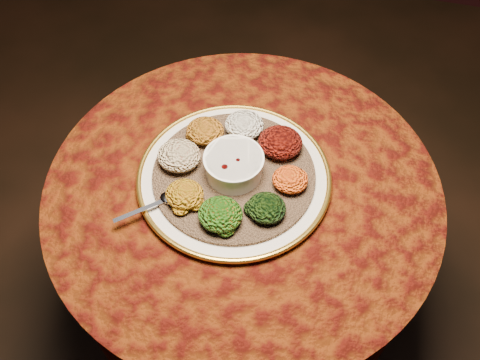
# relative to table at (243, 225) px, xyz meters

# --- Properties ---
(table) EXTENTS (0.96, 0.96, 0.73)m
(table) POSITION_rel_table_xyz_m (0.00, 0.00, 0.00)
(table) COLOR black
(table) RESTS_ON ground
(platter) EXTENTS (0.53, 0.53, 0.02)m
(platter) POSITION_rel_table_xyz_m (-0.02, 0.01, 0.19)
(platter) COLOR beige
(platter) RESTS_ON table
(injera) EXTENTS (0.51, 0.51, 0.01)m
(injera) POSITION_rel_table_xyz_m (-0.02, 0.01, 0.20)
(injera) COLOR brown
(injera) RESTS_ON platter
(stew_bowl) EXTENTS (0.14, 0.14, 0.06)m
(stew_bowl) POSITION_rel_table_xyz_m (-0.02, 0.01, 0.24)
(stew_bowl) COLOR silver
(stew_bowl) RESTS_ON injera
(spoon) EXTENTS (0.13, 0.11, 0.01)m
(spoon) POSITION_rel_table_xyz_m (-0.15, -0.11, 0.21)
(spoon) COLOR silver
(spoon) RESTS_ON injera
(portion_ayib) EXTENTS (0.10, 0.09, 0.05)m
(portion_ayib) POSITION_rel_table_xyz_m (-0.03, 0.14, 0.23)
(portion_ayib) COLOR silver
(portion_ayib) RESTS_ON injera
(portion_kitfo) EXTENTS (0.11, 0.10, 0.05)m
(portion_kitfo) POSITION_rel_table_xyz_m (0.06, 0.11, 0.23)
(portion_kitfo) COLOR black
(portion_kitfo) RESTS_ON injera
(portion_tikil) EXTENTS (0.08, 0.08, 0.04)m
(portion_tikil) POSITION_rel_table_xyz_m (0.11, 0.01, 0.23)
(portion_tikil) COLOR #BF790F
(portion_tikil) RESTS_ON injera
(portion_gomen) EXTENTS (0.09, 0.08, 0.04)m
(portion_gomen) POSITION_rel_table_xyz_m (0.08, -0.08, 0.23)
(portion_gomen) COLOR black
(portion_gomen) RESTS_ON injera
(portion_mixveg) EXTENTS (0.10, 0.09, 0.05)m
(portion_mixveg) POSITION_rel_table_xyz_m (-0.02, -0.12, 0.23)
(portion_mixveg) COLOR #9C2E0A
(portion_mixveg) RESTS_ON injera
(portion_kik) EXTENTS (0.09, 0.08, 0.04)m
(portion_kik) POSITION_rel_table_xyz_m (-0.11, -0.09, 0.23)
(portion_kik) COLOR #9E5A0D
(portion_kik) RESTS_ON injera
(portion_timatim) EXTENTS (0.10, 0.10, 0.05)m
(portion_timatim) POSITION_rel_table_xyz_m (-0.16, 0.01, 0.23)
(portion_timatim) COLOR maroon
(portion_timatim) RESTS_ON injera
(portion_shiro) EXTENTS (0.09, 0.09, 0.05)m
(portion_shiro) POSITION_rel_table_xyz_m (-0.12, 0.10, 0.23)
(portion_shiro) COLOR #A45513
(portion_shiro) RESTS_ON injera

